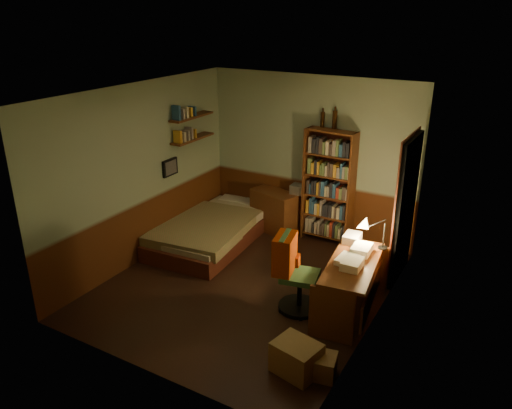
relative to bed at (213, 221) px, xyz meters
The scene contains 24 objects.
floor 1.55m from the bed, 38.07° to the right, with size 3.50×4.00×0.02m, color black.
ceiling 2.73m from the bed, 38.07° to the right, with size 3.50×4.00×0.02m, color silver.
wall_back 1.87m from the bed, 42.17° to the left, with size 3.50×0.02×2.60m, color gray.
wall_left 1.46m from the bed, 121.45° to the right, with size 0.02×4.00×2.60m, color gray.
wall_right 3.24m from the bed, 17.53° to the right, with size 0.02×4.00×2.60m, color gray.
wall_front 3.32m from the bed, 67.98° to the right, with size 3.50×0.02×2.60m, color gray.
doorway 3.01m from the bed, ahead, with size 0.06×0.90×2.00m, color black.
door_trim 2.97m from the bed, ahead, with size 0.02×0.98×2.08m, color #491D13.
bed is the anchor object (origin of this frame).
dresser 1.08m from the bed, 50.78° to the left, with size 0.79×0.39×0.70m, color #542B13.
mini_stereo 1.50m from the bed, 41.76° to the left, with size 0.28×0.21×0.15m, color #B2B2B7.
bookshelf 1.92m from the bed, 30.13° to the left, with size 0.78×0.24×1.82m, color #542B13.
bottle_left 2.35m from the bed, 36.60° to the left, with size 0.06×0.06×0.24m, color black.
bottle_right 2.49m from the bed, 33.03° to the left, with size 0.07×0.07×0.27m, color black.
desk 2.77m from the bed, 18.09° to the right, with size 0.54×1.31×0.70m, color #542B13.
paper_stack 2.49m from the bed, ahead, with size 0.20×0.27×0.11m, color silver.
desk_lamp 2.93m from the bed, ahead, with size 0.19×0.19×0.65m, color black.
office_chair 2.33m from the bed, 28.18° to the right, with size 0.50×0.44×1.01m, color #336034.
red_jacket 2.28m from the bed, 30.25° to the right, with size 0.22×0.41×0.48m, color #B23506.
wall_shelf_lower 1.35m from the bed, 159.53° to the left, with size 0.20×0.90×0.03m, color #542B13.
wall_shelf_upper 1.69m from the bed, 159.53° to the left, with size 0.20×0.90×0.03m, color #542B13.
framed_picture 1.11m from the bed, 147.94° to the right, with size 0.04×0.32×0.26m, color black.
cardboard_box_a 3.33m from the bed, 40.66° to the right, with size 0.46×0.37×0.34m, color olive.
cardboard_box_b 3.46m from the bed, 37.26° to the right, with size 0.34×0.28×0.24m, color olive.
Camera 1 is at (3.05, -5.08, 3.56)m, focal length 35.00 mm.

